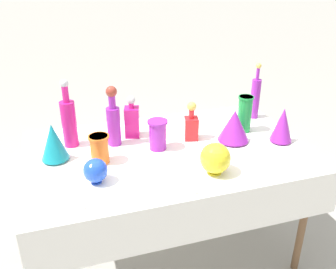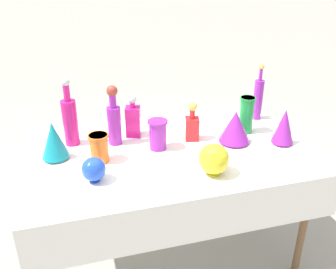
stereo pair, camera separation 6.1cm
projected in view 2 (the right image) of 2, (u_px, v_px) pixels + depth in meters
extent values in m
plane|color=gray|center=(168.00, 249.00, 2.51)|extent=(40.00, 40.00, 0.00)
cube|color=white|center=(168.00, 152.00, 2.18)|extent=(1.63, 0.99, 0.03)
cube|color=white|center=(196.00, 221.00, 1.80)|extent=(1.63, 0.01, 0.26)
cylinder|color=brown|center=(304.00, 225.00, 2.18)|extent=(0.04, 0.04, 0.73)
cylinder|color=brown|center=(51.00, 188.00, 2.52)|extent=(0.04, 0.04, 0.73)
cylinder|color=brown|center=(244.00, 159.00, 2.86)|extent=(0.04, 0.04, 0.73)
cylinder|color=#C61972|center=(70.00, 123.00, 2.19)|extent=(0.09, 0.09, 0.28)
cylinder|color=#C61972|center=(67.00, 93.00, 2.11)|extent=(0.04, 0.04, 0.10)
sphere|color=#B2B2B7|center=(65.00, 82.00, 2.08)|extent=(0.05, 0.05, 0.05)
cylinder|color=purple|center=(258.00, 100.00, 2.53)|extent=(0.06, 0.06, 0.27)
cylinder|color=purple|center=(261.00, 74.00, 2.45)|extent=(0.02, 0.02, 0.08)
sphere|color=gold|center=(262.00, 67.00, 2.42)|extent=(0.04, 0.04, 0.04)
cylinder|color=purple|center=(114.00, 126.00, 2.20)|extent=(0.08, 0.08, 0.23)
cylinder|color=purple|center=(113.00, 101.00, 2.13)|extent=(0.04, 0.04, 0.08)
sphere|color=maroon|center=(112.00, 91.00, 2.11)|extent=(0.06, 0.06, 0.06)
cube|color=#C61972|center=(133.00, 122.00, 2.31)|extent=(0.11, 0.11, 0.19)
cylinder|color=#C61972|center=(132.00, 105.00, 2.26)|extent=(0.03, 0.03, 0.04)
sphere|color=#B2B2B7|center=(132.00, 100.00, 2.24)|extent=(0.05, 0.05, 0.05)
cube|color=red|center=(192.00, 129.00, 2.27)|extent=(0.10, 0.10, 0.14)
cylinder|color=red|center=(192.00, 114.00, 2.23)|extent=(0.03, 0.03, 0.06)
sphere|color=gold|center=(193.00, 107.00, 2.21)|extent=(0.05, 0.05, 0.05)
cylinder|color=#198C38|center=(246.00, 115.00, 2.34)|extent=(0.09, 0.09, 0.23)
cylinder|color=#198C38|center=(248.00, 98.00, 2.29)|extent=(0.10, 0.10, 0.01)
cylinder|color=orange|center=(99.00, 148.00, 2.03)|extent=(0.10, 0.10, 0.16)
cylinder|color=orange|center=(98.00, 136.00, 1.99)|extent=(0.11, 0.11, 0.01)
cylinder|color=purple|center=(158.00, 135.00, 2.16)|extent=(0.10, 0.10, 0.18)
cylinder|color=purple|center=(158.00, 122.00, 2.12)|extent=(0.12, 0.12, 0.01)
cylinder|color=teal|center=(56.00, 157.00, 2.09)|extent=(0.07, 0.07, 0.01)
cone|color=teal|center=(54.00, 140.00, 2.04)|extent=(0.15, 0.15, 0.20)
cylinder|color=purple|center=(234.00, 141.00, 2.26)|extent=(0.09, 0.09, 0.01)
cone|color=purple|center=(235.00, 126.00, 2.22)|extent=(0.19, 0.19, 0.19)
cylinder|color=purple|center=(282.00, 142.00, 2.25)|extent=(0.08, 0.08, 0.01)
cone|color=purple|center=(284.00, 126.00, 2.20)|extent=(0.13, 0.13, 0.21)
cylinder|color=blue|center=(95.00, 180.00, 1.88)|extent=(0.05, 0.05, 0.01)
sphere|color=blue|center=(94.00, 169.00, 1.85)|extent=(0.12, 0.12, 0.12)
cylinder|color=yellow|center=(213.00, 173.00, 1.94)|extent=(0.07, 0.07, 0.01)
sphere|color=yellow|center=(214.00, 159.00, 1.91)|extent=(0.16, 0.16, 0.16)
cube|color=white|center=(75.00, 203.00, 1.68)|extent=(0.05, 0.02, 0.04)
cube|color=white|center=(187.00, 191.00, 1.77)|extent=(0.05, 0.03, 0.05)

